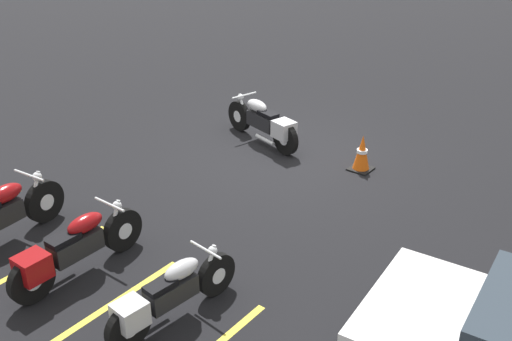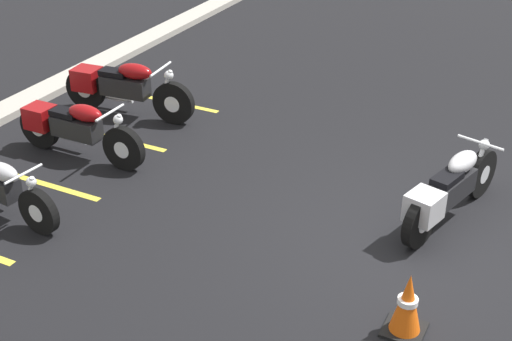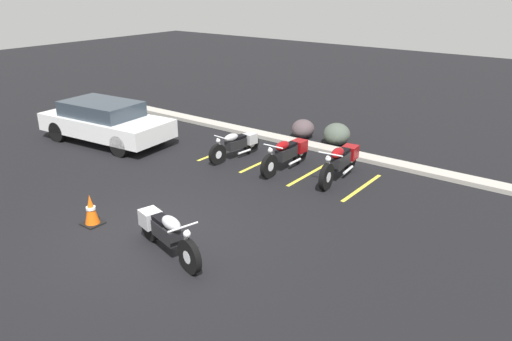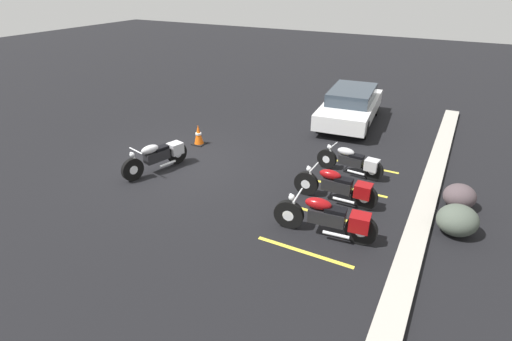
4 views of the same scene
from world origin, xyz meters
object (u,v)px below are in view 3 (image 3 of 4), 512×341
object	(u,v)px
motorcycle_silver_featured	(165,232)
traffic_cone	(91,210)
parked_bike_0	(237,144)
car_white	(105,121)
landscape_rock_0	(337,134)
landscape_rock_1	(303,129)
parked_bike_2	(341,161)
parked_bike_1	(288,153)

from	to	relation	value
motorcycle_silver_featured	traffic_cone	bearing A→B (deg)	-161.73
parked_bike_0	car_white	distance (m)	4.48
landscape_rock_0	landscape_rock_1	distance (m)	1.22
landscape_rock_1	parked_bike_0	bearing A→B (deg)	-100.17
landscape_rock_0	parked_bike_0	bearing A→B (deg)	-121.49
parked_bike_2	motorcycle_silver_featured	bearing A→B (deg)	-14.44
traffic_cone	parked_bike_2	bearing A→B (deg)	61.91
parked_bike_1	car_white	world-z (taller)	car_white
landscape_rock_0	parked_bike_2	bearing A→B (deg)	-59.49
motorcycle_silver_featured	car_white	bearing A→B (deg)	165.69
parked_bike_1	landscape_rock_1	bearing A→B (deg)	-156.44
landscape_rock_1	traffic_cone	size ratio (longest dim) A/B	1.10
parked_bike_0	traffic_cone	distance (m)	5.14
parked_bike_2	car_white	xyz separation A→B (m)	(-7.41, -1.72, 0.21)
traffic_cone	landscape_rock_1	bearing A→B (deg)	87.84
motorcycle_silver_featured	landscape_rock_0	xyz separation A→B (m)	(-0.61, 7.81, -0.11)
motorcycle_silver_featured	parked_bike_0	bearing A→B (deg)	129.69
landscape_rock_1	parked_bike_2	bearing A→B (deg)	-42.15
motorcycle_silver_featured	parked_bike_1	bearing A→B (deg)	112.16
motorcycle_silver_featured	car_white	distance (m)	7.55
landscape_rock_0	landscape_rock_1	world-z (taller)	landscape_rock_0
car_white	landscape_rock_1	world-z (taller)	car_white
parked_bike_0	parked_bike_2	bearing A→B (deg)	102.65
car_white	landscape_rock_1	size ratio (longest dim) A/B	5.94
parked_bike_0	landscape_rock_0	distance (m)	3.29
landscape_rock_1	traffic_cone	distance (m)	7.92
parked_bike_2	car_white	distance (m)	7.61
parked_bike_0	parked_bike_2	distance (m)	3.17
motorcycle_silver_featured	parked_bike_2	world-z (taller)	parked_bike_2
car_white	landscape_rock_0	size ratio (longest dim) A/B	5.07
parked_bike_1	parked_bike_2	bearing A→B (deg)	99.87
parked_bike_0	landscape_rock_0	size ratio (longest dim) A/B	2.22
landscape_rock_0	landscape_rock_1	xyz separation A→B (m)	(-1.22, -0.03, -0.04)
parked_bike_0	landscape_rock_1	world-z (taller)	parked_bike_0
parked_bike_1	traffic_cone	distance (m)	5.46
traffic_cone	parked_bike_0	bearing A→B (deg)	92.24
motorcycle_silver_featured	car_white	size ratio (longest dim) A/B	0.47
parked_bike_0	motorcycle_silver_featured	bearing A→B (deg)	30.59
parked_bike_0	landscape_rock_0	bearing A→B (deg)	154.18
motorcycle_silver_featured	parked_bike_2	bearing A→B (deg)	96.10
landscape_rock_0	motorcycle_silver_featured	bearing A→B (deg)	-85.56
motorcycle_silver_featured	parked_bike_1	world-z (taller)	motorcycle_silver_featured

